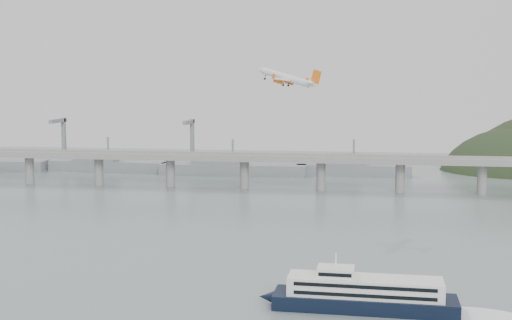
# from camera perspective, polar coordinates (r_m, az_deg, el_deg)

# --- Properties ---
(ground) EXTENTS (900.00, 900.00, 0.00)m
(ground) POSITION_cam_1_polar(r_m,az_deg,el_deg) (251.37, -1.93, -9.62)
(ground) COLOR slate
(ground) RESTS_ON ground
(bridge) EXTENTS (800.00, 22.00, 23.90)m
(bridge) POSITION_cam_1_polar(r_m,az_deg,el_deg) (442.72, 2.71, -0.23)
(bridge) COLOR gray
(bridge) RESTS_ON ground
(distant_fleet) EXTENTS (453.00, 60.90, 40.00)m
(distant_fleet) POSITION_cam_1_polar(r_m,az_deg,el_deg) (544.49, -12.91, -0.33)
(distant_fleet) COLOR slate
(distant_fleet) RESTS_ON ground
(ferry) EXTENTS (92.65, 17.01, 17.48)m
(ferry) POSITION_cam_1_polar(r_m,az_deg,el_deg) (217.27, 9.04, -11.01)
(ferry) COLOR black
(ferry) RESTS_ON ground
(airliner) EXTENTS (32.98, 31.02, 11.51)m
(airliner) POSITION_cam_1_polar(r_m,az_deg,el_deg) (323.13, 2.64, 6.84)
(airliner) COLOR white
(airliner) RESTS_ON ground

